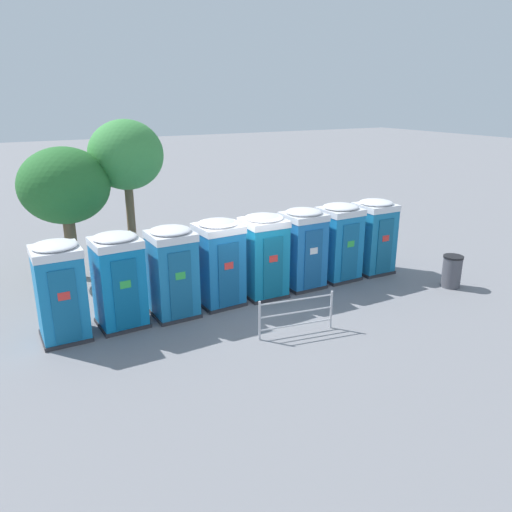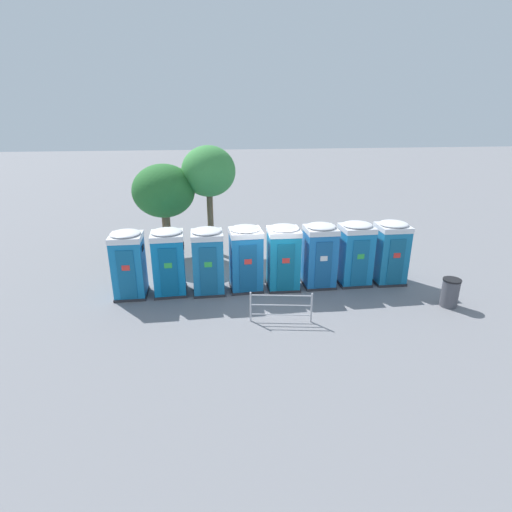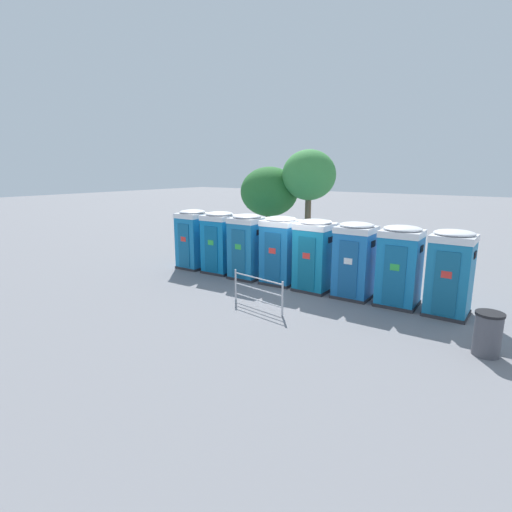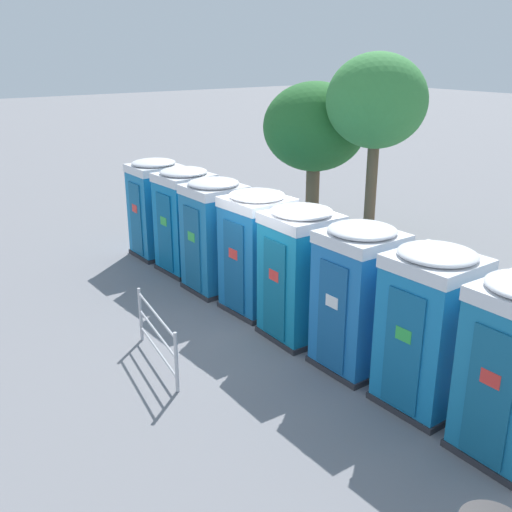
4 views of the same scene
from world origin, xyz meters
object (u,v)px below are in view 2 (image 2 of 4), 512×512
Objects in this scene: trash_can at (450,293)px; portapotty_0 at (129,264)px; street_tree_1 at (164,192)px; portapotty_6 at (355,253)px; event_barrier at (281,306)px; portapotty_5 at (320,255)px; portapotty_7 at (390,252)px; portapotty_1 at (169,262)px; portapotty_3 at (246,258)px; portapotty_2 at (208,261)px; street_tree_0 at (209,172)px; portapotty_4 at (283,257)px.

portapotty_0 is at bearing 168.92° from trash_can.
street_tree_1 is at bearing 147.27° from trash_can.
portapotty_6 is 1.25× the size of event_barrier.
portapotty_7 is at bearing -0.07° from portapotty_5.
portapotty_1 is 8.71m from portapotty_7.
portapotty_3 and portapotty_6 have the same top height.
portapotty_6 is at bearing 0.57° from portapotty_3.
portapotty_2 is 1.00× the size of portapotty_6.
trash_can is (4.16, -2.34, -0.76)m from portapotty_5.
street_tree_0 reaches higher than portapotty_5.
portapotty_2 is 1.00× the size of portapotty_4.
trash_can is at bearing -11.08° from portapotty_0.
portapotty_2 and portapotty_4 have the same top height.
street_tree_0 is (-7.09, 4.56, 2.63)m from portapotty_7.
street_tree_1 is at bearing 137.44° from portapotty_4.
portapotty_3 is 2.97m from event_barrier.
portapotty_1 is 7.26m from portapotty_6.
street_tree_1 reaches higher than trash_can.
portapotty_2 is at bearing -178.47° from portapotty_5.
portapotty_6 is at bearing 138.73° from trash_can.
portapotty_4 is at bearing -177.62° from portapotty_5.
portapotty_7 is 8.83m from street_tree_0.
street_tree_0 is (1.63, 4.60, 2.63)m from portapotty_1.
portapotty_7 is (1.45, -0.04, 0.00)m from portapotty_6.
portapotty_2 is 0.58× the size of street_tree_1.
street_tree_0 reaches higher than portapotty_2.
portapotty_0 is 6.17m from street_tree_0.
street_tree_1 is (-9.18, 4.37, 1.81)m from portapotty_7.
portapotty_6 is (2.90, 0.10, -0.00)m from portapotty_4.
portapotty_3 is 5.81m from portapotty_7.
portapotty_0 is 0.58× the size of street_tree_1.
portapotty_3 is 1.00× the size of portapotty_4.
portapotty_5 is at bearing 0.81° from portapotty_0.
portapotty_1 is 1.00× the size of portapotty_6.
portapotty_6 is 3.69m from trash_can.
portapotty_3 and portapotty_4 have the same top height.
portapotty_5 reaches higher than trash_can.
portapotty_0 and portapotty_2 have the same top height.
street_tree_0 is (0.17, 4.67, 2.63)m from portapotty_2.
portapotty_4 is 1.00× the size of portapotty_7.
portapotty_4 is 2.83m from event_barrier.
street_tree_0 is at bearing 56.54° from portapotty_0.
event_barrier is (-3.46, -2.78, -0.72)m from portapotty_6.
portapotty_5 is at bearing 179.93° from portapotty_7.
portapotty_4 is at bearing -59.36° from street_tree_0.
portapotty_3 is (2.90, 0.04, -0.00)m from portapotty_1.
portapotty_4 is 0.58× the size of street_tree_1.
event_barrier is (-6.18, -0.40, 0.05)m from trash_can.
portapotty_0 and portapotty_3 have the same top height.
street_tree_1 is at bearing 77.59° from portapotty_0.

